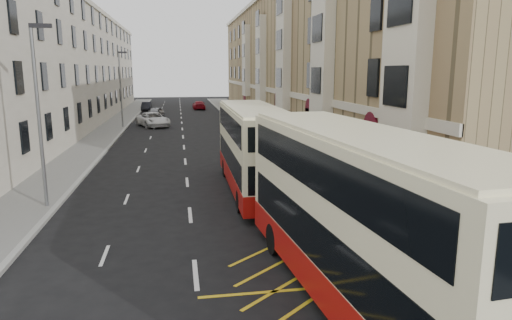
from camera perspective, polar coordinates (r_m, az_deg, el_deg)
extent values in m
cube|color=slate|center=(40.60, 2.33, 2.49)|extent=(4.00, 120.00, 0.15)
cube|color=slate|center=(40.37, -19.75, 1.78)|extent=(3.00, 120.00, 0.15)
cube|color=gray|center=(40.24, -0.46, 2.42)|extent=(0.25, 120.00, 0.15)
cube|color=gray|center=(40.13, -17.64, 1.86)|extent=(0.25, 120.00, 0.15)
cube|color=#998559|center=(56.88, 6.14, 12.42)|extent=(10.00, 79.00, 15.00)
cube|color=beige|center=(55.77, 1.03, 8.91)|extent=(0.18, 79.00, 0.50)
cube|color=beige|center=(21.74, 18.34, 14.05)|extent=(0.80, 3.20, 10.00)
cube|color=beige|center=(32.85, 8.31, 13.33)|extent=(0.80, 3.20, 10.00)
cube|color=beige|center=(44.42, 3.45, 12.83)|extent=(0.80, 3.20, 10.00)
cube|color=beige|center=(56.17, 0.61, 12.50)|extent=(0.80, 3.20, 10.00)
cube|color=beige|center=(68.01, -1.23, 12.27)|extent=(0.80, 3.20, 10.00)
cube|color=#4E0A17|center=(25.84, 14.02, 0.80)|extent=(0.20, 1.60, 3.00)
cube|color=#4E0A17|center=(37.01, 6.60, 4.11)|extent=(0.20, 1.60, 3.00)
cube|color=#4E0A17|center=(48.58, 2.64, 5.84)|extent=(0.20, 1.60, 3.00)
cube|color=#4E0A17|center=(60.31, 0.20, 6.89)|extent=(0.20, 1.60, 3.00)
cube|color=#4E0A17|center=(72.14, -1.45, 7.59)|extent=(0.20, 1.60, 3.00)
cube|color=beige|center=(56.31, -23.59, 10.57)|extent=(9.00, 79.00, 13.00)
cube|color=beige|center=(55.84, -19.40, 17.56)|extent=(0.30, 79.00, 0.50)
cube|color=black|center=(14.48, 24.52, -9.03)|extent=(0.08, 0.08, 2.60)
cube|color=black|center=(15.22, 28.56, -8.43)|extent=(0.08, 0.08, 2.60)
cylinder|color=red|center=(14.59, 18.56, -11.81)|extent=(0.06, 0.06, 1.00)
cylinder|color=red|center=(17.31, 13.48, -7.85)|extent=(0.06, 0.06, 1.00)
cylinder|color=red|center=(20.19, 9.88, -4.96)|extent=(0.06, 0.06, 1.00)
cube|color=red|center=(17.16, 13.55, -6.34)|extent=(0.05, 6.50, 0.06)
cube|color=red|center=(17.30, 13.49, -7.70)|extent=(0.05, 6.50, 0.06)
cylinder|color=slate|center=(22.19, -25.51, 4.78)|extent=(0.16, 0.16, 8.00)
cube|color=black|center=(22.07, -25.35, 14.94)|extent=(0.90, 0.18, 0.18)
cylinder|color=slate|center=(51.65, -16.56, 8.44)|extent=(0.16, 0.16, 8.00)
cube|color=black|center=(51.60, -16.35, 12.79)|extent=(0.90, 0.18, 0.18)
cube|color=#F6EFBC|center=(12.33, 12.81, -6.72)|extent=(3.60, 11.88, 4.20)
cube|color=#A40F0B|center=(12.91, 12.49, -13.60)|extent=(3.64, 11.91, 0.96)
cube|color=black|center=(12.49, 12.71, -8.93)|extent=(3.57, 10.95, 1.17)
cube|color=black|center=(12.00, 13.08, -0.79)|extent=(3.57, 10.95, 1.06)
cube|color=#F6EFBC|center=(11.86, 13.26, 3.19)|extent=(3.46, 11.40, 0.13)
cube|color=black|center=(17.63, 4.14, -2.58)|extent=(2.26, 0.27, 1.38)
cube|color=black|center=(17.24, 4.24, 4.48)|extent=(1.86, 0.24, 0.48)
cylinder|color=black|center=(15.83, 2.29, -9.83)|extent=(0.38, 1.08, 1.06)
cylinder|color=black|center=(16.63, 10.35, -8.95)|extent=(0.38, 1.08, 1.06)
cube|color=#F6EFBC|center=(23.38, -0.36, 1.62)|extent=(2.60, 11.01, 3.94)
cube|color=#A40F0B|center=(23.68, -0.35, -2.01)|extent=(2.63, 11.04, 0.90)
cube|color=black|center=(23.47, -0.36, 0.48)|extent=(2.63, 10.13, 1.10)
cube|color=black|center=(23.21, -0.36, 4.60)|extent=(2.63, 10.13, 1.00)
cube|color=#F6EFBC|center=(23.13, -0.36, 6.54)|extent=(2.50, 10.57, 0.12)
cube|color=black|center=(28.80, -2.02, 2.57)|extent=(2.12, 0.10, 1.30)
cube|color=black|center=(28.57, -2.05, 6.63)|extent=(1.75, 0.10, 0.45)
cube|color=black|center=(18.19, 2.28, -2.53)|extent=(2.12, 0.10, 1.20)
cylinder|color=black|center=(27.02, -3.86, -1.04)|extent=(0.29, 1.00, 1.00)
cylinder|color=black|center=(27.31, 0.86, -0.88)|extent=(0.29, 1.00, 1.00)
cylinder|color=black|center=(20.24, -2.00, -5.20)|extent=(0.29, 1.00, 1.00)
cylinder|color=black|center=(20.63, 4.26, -4.91)|extent=(0.29, 1.00, 1.00)
cylinder|color=black|center=(11.46, 29.14, -16.58)|extent=(0.62, 0.62, 0.09)
imported|color=black|center=(14.09, 21.06, -11.24)|extent=(0.75, 0.70, 1.71)
imported|color=black|center=(18.45, 12.16, -5.66)|extent=(0.94, 0.42, 1.58)
imported|color=white|center=(52.35, -12.77, 4.96)|extent=(4.42, 6.22, 1.58)
imported|color=#929499|center=(62.38, -12.49, 5.83)|extent=(2.62, 4.23, 1.34)
imported|color=black|center=(73.35, -13.51, 6.54)|extent=(1.52, 4.08, 1.33)
imported|color=maroon|center=(74.27, -7.14, 6.81)|extent=(2.01, 4.59, 1.31)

